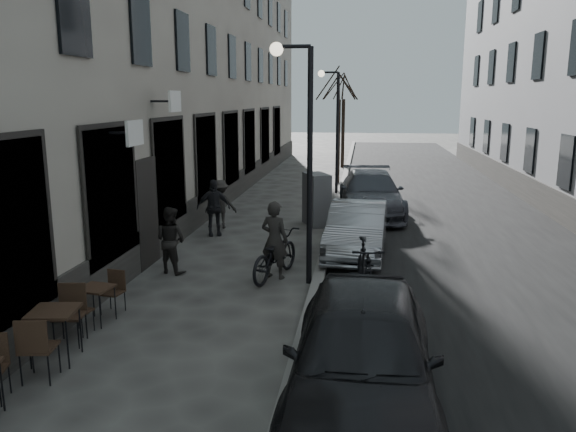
% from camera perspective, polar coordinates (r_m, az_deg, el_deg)
% --- Properties ---
extents(road, '(7.30, 60.00, 0.00)m').
position_cam_1_polar(road, '(22.23, 14.62, 1.23)').
color(road, black).
rests_on(road, ground).
extents(kerb, '(0.25, 60.00, 0.12)m').
position_cam_1_polar(kerb, '(22.07, 5.18, 1.65)').
color(kerb, slate).
rests_on(kerb, ground).
extents(streetlamp_near, '(0.90, 0.28, 5.09)m').
position_cam_1_polar(streetlamp_near, '(11.80, 1.41, 7.92)').
color(streetlamp_near, black).
rests_on(streetlamp_near, ground).
extents(streetlamp_far, '(0.90, 0.28, 5.09)m').
position_cam_1_polar(streetlamp_far, '(23.75, 4.64, 9.91)').
color(streetlamp_far, black).
rests_on(streetlamp_far, ground).
extents(tree_near, '(2.40, 2.40, 5.70)m').
position_cam_1_polar(tree_near, '(26.74, 5.21, 13.34)').
color(tree_near, black).
rests_on(tree_near, ground).
extents(tree_far, '(2.40, 2.40, 5.70)m').
position_cam_1_polar(tree_far, '(32.73, 5.70, 13.07)').
color(tree_far, black).
rests_on(tree_far, ground).
extents(bistro_set_b, '(0.77, 1.70, 0.98)m').
position_cam_1_polar(bistro_set_b, '(9.46, -22.58, -10.63)').
color(bistro_set_b, black).
rests_on(bistro_set_b, ground).
extents(bistro_set_c, '(0.63, 1.39, 0.80)m').
position_cam_1_polar(bistro_set_c, '(10.74, -18.89, -8.18)').
color(bistro_set_c, black).
rests_on(bistro_set_c, ground).
extents(utility_cabinet, '(1.01, 1.25, 1.65)m').
position_cam_1_polar(utility_cabinet, '(17.79, 2.92, 1.68)').
color(utility_cabinet, '#5A5A5C').
rests_on(utility_cabinet, ground).
extents(bicycle, '(1.29, 2.16, 1.07)m').
position_cam_1_polar(bicycle, '(12.61, -1.37, -3.94)').
color(bicycle, black).
rests_on(bicycle, ground).
extents(cyclist_rider, '(0.74, 0.59, 1.76)m').
position_cam_1_polar(cyclist_rider, '(12.52, -1.38, -2.44)').
color(cyclist_rider, '#262321').
rests_on(cyclist_rider, ground).
extents(pedestrian_near, '(0.92, 0.82, 1.56)m').
position_cam_1_polar(pedestrian_near, '(13.19, -11.84, -2.40)').
color(pedestrian_near, black).
rests_on(pedestrian_near, ground).
extents(pedestrian_mid, '(1.03, 0.67, 1.51)m').
position_cam_1_polar(pedestrian_mid, '(17.48, -6.86, 1.20)').
color(pedestrian_mid, '#2C2927').
rests_on(pedestrian_mid, ground).
extents(pedestrian_far, '(1.06, 0.74, 1.66)m').
position_cam_1_polar(pedestrian_far, '(16.56, -7.59, 0.85)').
color(pedestrian_far, black).
rests_on(pedestrian_far, ground).
extents(car_near, '(1.95, 4.70, 1.59)m').
position_cam_1_polar(car_near, '(7.42, 7.54, -13.63)').
color(car_near, black).
rests_on(car_near, ground).
extents(car_mid, '(1.65, 4.11, 1.33)m').
position_cam_1_polar(car_mid, '(14.55, 7.02, -1.35)').
color(car_mid, '#999CA1').
rests_on(car_mid, ground).
extents(car_far, '(2.41, 5.27, 1.49)m').
position_cam_1_polar(car_far, '(19.53, 8.39, 2.27)').
color(car_far, '#3E4149').
rests_on(car_far, ground).
extents(moped, '(0.85, 2.17, 1.27)m').
position_cam_1_polar(moped, '(11.11, 7.79, -5.74)').
color(moped, black).
rests_on(moped, ground).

